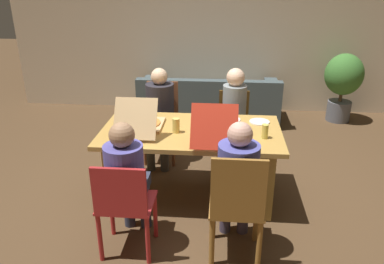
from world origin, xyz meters
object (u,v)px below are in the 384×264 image
chair_0 (124,204)px  couch (209,104)px  chair_2 (162,117)px  person_2 (160,109)px  drinking_glass_1 (265,131)px  pizza_box_0 (142,123)px  drinking_glass_0 (176,125)px  plate_1 (231,119)px  pizza_box_1 (215,131)px  potted_plant (343,81)px  person_3 (237,177)px  chair_3 (237,206)px  chair_1 (233,123)px  person_1 (234,111)px  dining_table (191,137)px  drinking_glass_2 (201,114)px  person_0 (127,175)px  plate_0 (259,122)px

chair_0 → couch: bearing=80.7°
chair_2 → person_2: person_2 is taller
drinking_glass_1 → pizza_box_0: bearing=172.9°
drinking_glass_0 → plate_1: bearing=35.8°
pizza_box_1 → drinking_glass_1: bearing=0.1°
person_2 → potted_plant: 3.10m
person_3 → chair_3: bearing=-90.0°
chair_1 → drinking_glass_1: drinking_glass_1 is taller
chair_0 → person_1: person_1 is taller
dining_table → person_1: person_1 is taller
drinking_glass_0 → potted_plant: (2.30, 2.54, -0.17)m
person_2 → drinking_glass_0: 0.92m
chair_1 → couch: bearing=105.1°
person_2 → drinking_glass_2: 0.71m
chair_2 → potted_plant: (2.61, 1.53, 0.13)m
potted_plant → chair_3: bearing=-116.7°
person_0 → drinking_glass_2: person_0 is taller
chair_2 → couch: bearing=68.8°
person_1 → drinking_glass_2: person_1 is taller
person_0 → person_2: bearing=90.0°
pizza_box_1 → drinking_glass_2: (-0.16, 0.47, 0.00)m
person_1 → plate_0: 0.59m
potted_plant → dining_table: bearing=-131.2°
pizza_box_1 → person_2: bearing=126.7°
person_0 → person_2: size_ratio=0.98×
person_1 → drinking_glass_2: 0.61m
plate_0 → drinking_glass_1: bearing=-88.0°
person_0 → drinking_glass_1: person_0 is taller
pizza_box_1 → plate_0: pizza_box_1 is taller
person_0 → couch: 3.18m
person_0 → person_3: 0.89m
chair_1 → chair_2: size_ratio=0.89×
person_0 → chair_1: bearing=63.2°
chair_3 → person_3: (0.00, 0.14, 0.17)m
dining_table → person_3: 0.91m
person_3 → potted_plant: person_3 is taller
dining_table → chair_1: chair_1 is taller
drinking_glass_0 → drinking_glass_1: (0.85, -0.07, -0.00)m
drinking_glass_2 → chair_2: bearing=130.7°
person_0 → chair_0: bearing=-90.0°
person_3 → drinking_glass_1: 0.72m
dining_table → plate_0: size_ratio=8.48×
chair_0 → potted_plant: size_ratio=0.81×
drinking_glass_0 → person_2: bearing=109.9°
chair_0 → chair_1: size_ratio=1.01×
person_3 → pizza_box_0: bearing=139.3°
couch → plate_0: bearing=-73.2°
chair_1 → drinking_glass_2: (-0.37, -0.63, 0.33)m
chair_2 → chair_3: (0.89, -1.87, -0.01)m
person_0 → plate_0: person_0 is taller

